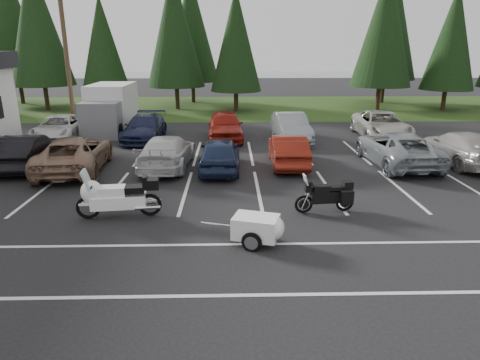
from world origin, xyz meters
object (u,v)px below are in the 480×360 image
at_px(utility_pole, 66,55).
at_px(car_near_7, 460,148).
at_px(car_near_3, 167,152).
at_px(car_far_2, 225,125).
at_px(car_near_1, 27,151).
at_px(adventure_motorcycle, 325,193).
at_px(car_far_4, 382,125).
at_px(box_truck, 109,109).
at_px(car_near_2, 75,154).
at_px(car_near_4, 220,154).
at_px(cargo_trailer, 256,230).
at_px(car_near_5, 288,150).
at_px(car_far_1, 144,128).
at_px(car_far_0, 59,128).
at_px(touring_motorcycle, 118,193).
at_px(car_near_6, 397,148).
at_px(car_far_3, 291,127).

xyz_separation_m(utility_pole, car_near_7, (19.97, -7.33, -3.95)).
distance_m(car_near_3, car_far_2, 6.41).
bearing_deg(car_near_1, adventure_motorcycle, 149.42).
height_order(car_near_1, car_far_4, car_far_4).
relative_size(box_truck, car_near_2, 1.03).
height_order(car_near_4, car_far_4, car_far_4).
bearing_deg(cargo_trailer, car_near_1, 157.92).
distance_m(car_near_1, car_far_4, 18.76).
distance_m(car_near_1, cargo_trailer, 12.45).
bearing_deg(car_near_5, car_far_1, -36.34).
xyz_separation_m(car_far_0, touring_motorcycle, (6.29, -11.88, 0.11)).
bearing_deg(car_near_7, car_near_3, -2.97).
relative_size(car_far_2, adventure_motorcycle, 2.21).
distance_m(utility_pole, cargo_trailer, 18.96).
relative_size(car_near_3, car_near_6, 0.90).
distance_m(car_far_3, adventure_motorcycle, 10.97).
distance_m(car_near_1, car_near_5, 11.55).
height_order(car_near_5, car_far_4, car_far_4).
relative_size(car_near_2, touring_motorcycle, 1.87).
xyz_separation_m(car_far_2, touring_motorcycle, (-3.23, -11.71, -0.02)).
relative_size(box_truck, car_far_3, 1.19).
relative_size(car_near_3, car_near_5, 1.15).
height_order(touring_motorcycle, cargo_trailer, touring_motorcycle).
height_order(car_far_4, adventure_motorcycle, car_far_4).
bearing_deg(utility_pole, car_far_2, -10.70).
xyz_separation_m(utility_pole, car_near_3, (6.68, -7.64, -3.98)).
height_order(car_near_3, cargo_trailer, car_near_3).
bearing_deg(car_far_0, car_far_2, -4.87).
relative_size(car_near_5, car_far_3, 0.91).
xyz_separation_m(car_near_2, car_far_0, (-3.10, 6.50, -0.06)).
bearing_deg(car_far_1, car_far_4, 1.64).
bearing_deg(car_far_1, car_near_1, -123.99).
xyz_separation_m(car_far_3, adventure_motorcycle, (-0.41, -10.96, -0.11)).
relative_size(car_near_1, cargo_trailer, 2.61).
height_order(car_near_5, car_far_1, car_far_1).
bearing_deg(cargo_trailer, car_far_1, 129.40).
xyz_separation_m(box_truck, touring_motorcycle, (3.96, -13.95, -0.65)).
xyz_separation_m(box_truck, car_far_3, (10.92, -2.71, -0.68)).
bearing_deg(car_far_4, car_far_1, -176.11).
bearing_deg(car_near_7, touring_motorcycle, 19.31).
xyz_separation_m(car_near_4, car_far_4, (9.28, 6.52, 0.05)).
distance_m(car_near_4, car_near_7, 10.97).
distance_m(box_truck, car_far_4, 16.46).
xyz_separation_m(touring_motorcycle, adventure_motorcycle, (6.54, 0.28, -0.14)).
distance_m(car_near_2, cargo_trailer, 10.42).
height_order(car_near_2, car_far_2, car_far_2).
bearing_deg(car_near_2, car_near_1, -18.44).
distance_m(car_far_3, touring_motorcycle, 13.21).
bearing_deg(utility_pole, car_far_3, -9.72).
xyz_separation_m(car_far_1, car_far_4, (13.73, 0.14, 0.06)).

